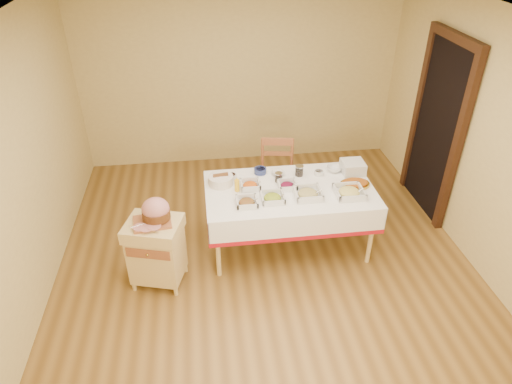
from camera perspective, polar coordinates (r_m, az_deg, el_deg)
The scene contains 23 objects.
room_shell at distance 4.36m, azimuth 1.41°, elevation 4.08°, with size 5.00×5.00×5.00m.
doorway at distance 5.91m, azimuth 21.76°, elevation 7.65°, with size 0.09×1.10×2.20m.
dining_table at distance 5.02m, azimuth 4.17°, elevation -1.15°, with size 1.82×1.02×0.76m.
butcher_cart at distance 4.73m, azimuth -12.36°, elevation -6.96°, with size 0.63×0.57×0.75m.
dining_chair at distance 5.67m, azimuth 2.60°, elevation 1.90°, with size 0.49×0.47×0.95m.
ham_on_board at distance 4.49m, azimuth -12.48°, elevation -2.45°, with size 0.38×0.36×0.25m.
serving_dish_a at distance 4.65m, azimuth -1.16°, elevation -1.26°, with size 0.22×0.22×0.10m.
serving_dish_b at distance 4.72m, azimuth 2.08°, elevation -0.71°, with size 0.24×0.24×0.10m.
serving_dish_c at distance 4.80m, azimuth 6.49°, elevation -0.18°, with size 0.28×0.28×0.11m.
serving_dish_d at distance 4.89m, azimuth 11.58°, elevation -0.00°, with size 0.29×0.29×0.11m.
serving_dish_e at distance 4.92m, azimuth -0.72°, elevation 0.88°, with size 0.22×0.21×0.10m.
serving_dish_f at distance 4.93m, azimuth 3.93°, elevation 0.85°, with size 0.21×0.20×0.09m.
small_bowl_left at distance 5.10m, azimuth -3.09°, elevation 2.00°, with size 0.11×0.11×0.05m.
small_bowl_mid at distance 5.19m, azimuth 0.54°, elevation 2.71°, with size 0.14×0.14×0.06m.
small_bowl_right at distance 5.21m, azimuth 7.85°, elevation 2.42°, with size 0.10×0.10×0.05m.
bowl_white_imported at distance 5.18m, azimuth 2.78°, elevation 2.38°, with size 0.14×0.14×0.03m, color silver.
bowl_small_imported at distance 5.31m, azimuth 9.74°, elevation 2.87°, with size 0.17×0.17×0.05m, color silver.
preserve_jar_left at distance 5.03m, azimuth 2.85°, elevation 1.80°, with size 0.09×0.09×0.11m.
preserve_jar_right at distance 5.16m, azimuth 5.42°, elevation 2.62°, with size 0.10×0.10×0.12m.
mustard_bottle at distance 4.85m, azimuth -2.39°, elevation 0.89°, with size 0.05×0.05×0.17m.
bread_basket at distance 4.99m, azimuth -4.42°, elevation 1.52°, with size 0.28×0.28×0.12m.
plate_stack at distance 5.30m, azimuth 12.00°, elevation 3.06°, with size 0.25×0.25×0.14m.
brass_platter at distance 5.08m, azimuth 12.25°, elevation 1.00°, with size 0.33×0.24×0.04m.
Camera 1 is at (-0.61, -3.78, 3.37)m, focal length 32.00 mm.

